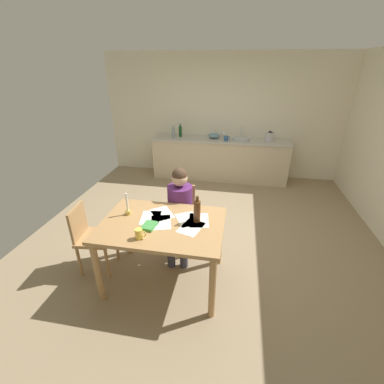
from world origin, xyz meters
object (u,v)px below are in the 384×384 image
at_px(wine_bottle_on_table, 197,211).
at_px(stovetop_kettle, 270,136).
at_px(chair_at_table, 181,214).
at_px(mixing_bowl, 214,136).
at_px(person_seated, 180,208).
at_px(wine_glass_by_kettle, 219,132).
at_px(wine_glass_back_left, 213,132).
at_px(book_magazine, 149,226).
at_px(bottle_oil, 173,133).
at_px(wine_glass_near_sink, 224,132).
at_px(bottle_vinegar, 180,131).
at_px(coffee_mug, 139,234).
at_px(teacup_on_counter, 226,138).
at_px(chair_side_empty, 91,235).
at_px(sink_unit, 241,139).
at_px(candlestick, 128,209).
at_px(dining_table, 163,232).

relative_size(wine_bottle_on_table, stovetop_kettle, 1.39).
xyz_separation_m(chair_at_table, mixing_bowl, (0.16, 2.62, 0.46)).
height_order(person_seated, wine_glass_by_kettle, person_seated).
bearing_deg(person_seated, wine_glass_back_left, 87.85).
relative_size(person_seated, stovetop_kettle, 5.43).
bearing_deg(book_magazine, wine_bottle_on_table, 29.29).
bearing_deg(wine_glass_by_kettle, book_magazine, -96.64).
bearing_deg(bottle_oil, wine_glass_near_sink, 12.83).
height_order(bottle_vinegar, mixing_bowl, bottle_vinegar).
relative_size(coffee_mug, wine_glass_near_sink, 0.74).
bearing_deg(coffee_mug, bottle_oil, 98.51).
relative_size(bottle_vinegar, wine_glass_near_sink, 1.79).
xyz_separation_m(chair_at_table, wine_glass_by_kettle, (0.25, 2.73, 0.51)).
bearing_deg(book_magazine, chair_at_table, 85.26).
relative_size(coffee_mug, teacup_on_counter, 0.88).
bearing_deg(chair_at_table, chair_side_empty, -146.00).
bearing_deg(wine_glass_by_kettle, wine_glass_back_left, 180.00).
bearing_deg(person_seated, wine_glass_by_kettle, 85.28).
height_order(chair_side_empty, wine_glass_back_left, wine_glass_back_left).
distance_m(sink_unit, wine_glass_near_sink, 0.41).
relative_size(bottle_vinegar, wine_glass_by_kettle, 1.79).
distance_m(candlestick, sink_unit, 3.41).
distance_m(wine_bottle_on_table, wine_glass_by_kettle, 3.34).
xyz_separation_m(bottle_oil, teacup_on_counter, (1.14, -0.06, -0.06)).
bearing_deg(chair_at_table, person_seated, -84.59).
distance_m(book_magazine, bottle_vinegar, 3.45).
relative_size(person_seated, coffee_mug, 10.44).
bearing_deg(book_magazine, wine_glass_near_sink, 88.13).
xyz_separation_m(person_seated, mixing_bowl, (0.14, 2.77, 0.28)).
bearing_deg(dining_table, stovetop_kettle, 67.47).
bearing_deg(teacup_on_counter, wine_glass_near_sink, 103.02).
bearing_deg(coffee_mug, bottle_vinegar, 96.29).
bearing_deg(wine_bottle_on_table, wine_glass_near_sink, 89.25).
bearing_deg(bottle_vinegar, teacup_on_counter, -9.97).
bearing_deg(bottle_vinegar, book_magazine, -82.85).
bearing_deg(bottle_oil, sink_unit, 3.88).
relative_size(chair_at_table, person_seated, 0.74).
height_order(wine_glass_by_kettle, teacup_on_counter, wine_glass_by_kettle).
relative_size(chair_side_empty, bottle_vinegar, 3.11).
xyz_separation_m(dining_table, sink_unit, (0.79, 3.30, 0.24)).
bearing_deg(stovetop_kettle, candlestick, -119.47).
xyz_separation_m(dining_table, wine_glass_back_left, (0.17, 3.44, 0.33)).
bearing_deg(person_seated, wine_glass_near_sink, 83.16).
distance_m(sink_unit, wine_glass_back_left, 0.64).
relative_size(coffee_mug, bottle_vinegar, 0.41).
distance_m(coffee_mug, stovetop_kettle, 3.90).
xyz_separation_m(person_seated, wine_glass_by_kettle, (0.24, 2.88, 0.33)).
distance_m(candlestick, wine_bottle_on_table, 0.80).
bearing_deg(mixing_bowl, stovetop_kettle, -1.70).
distance_m(chair_side_empty, stovetop_kettle, 4.00).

